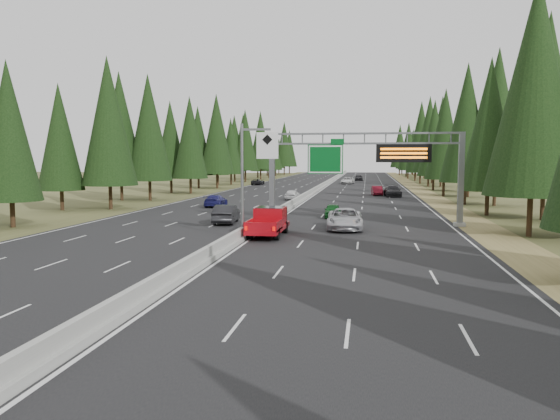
% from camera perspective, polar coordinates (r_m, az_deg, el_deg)
% --- Properties ---
extents(ground, '(400.00, 400.00, 0.00)m').
position_cam_1_polar(ground, '(15.70, -25.90, -16.49)').
color(ground, '#3C421F').
rests_on(ground, ground).
extents(road, '(32.00, 260.00, 0.08)m').
position_cam_1_polar(road, '(92.43, 3.78, 1.90)').
color(road, black).
rests_on(road, ground).
extents(shoulder_right, '(3.60, 260.00, 0.06)m').
position_cam_1_polar(shoulder_right, '(92.49, 14.83, 1.72)').
color(shoulder_right, olive).
rests_on(shoulder_right, ground).
extents(shoulder_left, '(3.60, 260.00, 0.06)m').
position_cam_1_polar(shoulder_left, '(95.73, -6.90, 1.99)').
color(shoulder_left, '#3C421F').
rests_on(shoulder_left, ground).
extents(median_barrier, '(0.70, 260.00, 0.85)m').
position_cam_1_polar(median_barrier, '(92.40, 3.78, 2.13)').
color(median_barrier, gray).
rests_on(median_barrier, road).
extents(sign_gantry, '(16.75, 0.98, 7.80)m').
position_cam_1_polar(sign_gantry, '(46.74, 9.58, 4.80)').
color(sign_gantry, slate).
rests_on(sign_gantry, road).
extents(hov_sign_pole, '(2.80, 0.50, 8.00)m').
position_cam_1_polar(hov_sign_pole, '(37.69, -3.12, 3.91)').
color(hov_sign_pole, slate).
rests_on(hov_sign_pole, road).
extents(tree_row_right, '(11.93, 241.88, 18.89)m').
position_cam_1_polar(tree_row_right, '(82.99, 18.61, 7.89)').
color(tree_row_right, black).
rests_on(tree_row_right, ground).
extents(tree_row_left, '(11.54, 244.08, 18.51)m').
position_cam_1_polar(tree_row_left, '(92.59, -10.15, 7.49)').
color(tree_row_left, black).
rests_on(tree_row_left, ground).
extents(silver_minivan, '(3.02, 6.09, 1.66)m').
position_cam_1_polar(silver_minivan, '(43.65, 6.79, -0.93)').
color(silver_minivan, '#B4B4B9').
rests_on(silver_minivan, road).
extents(red_pickup, '(2.24, 6.27, 2.04)m').
position_cam_1_polar(red_pickup, '(40.03, -1.11, -1.03)').
color(red_pickup, black).
rests_on(red_pickup, road).
extents(car_ahead_green, '(1.80, 3.99, 1.33)m').
position_cam_1_polar(car_ahead_green, '(52.19, 5.54, -0.06)').
color(car_ahead_green, '#13551D').
rests_on(car_ahead_green, road).
extents(car_ahead_dkred, '(1.86, 4.40, 1.41)m').
position_cam_1_polar(car_ahead_dkred, '(84.53, 10.11, 2.00)').
color(car_ahead_dkred, maroon).
rests_on(car_ahead_dkred, road).
extents(car_ahead_dkgrey, '(2.66, 5.73, 1.62)m').
position_cam_1_polar(car_ahead_dkgrey, '(82.38, 11.68, 1.96)').
color(car_ahead_dkgrey, black).
rests_on(car_ahead_dkgrey, road).
extents(car_ahead_white, '(2.91, 5.49, 1.47)m').
position_cam_1_polar(car_ahead_white, '(121.65, 7.07, 3.08)').
color(car_ahead_white, silver).
rests_on(car_ahead_white, road).
extents(car_ahead_far, '(2.06, 4.70, 1.58)m').
position_cam_1_polar(car_ahead_far, '(138.85, 8.24, 3.37)').
color(car_ahead_far, black).
rests_on(car_ahead_far, road).
extents(car_onc_near, '(2.18, 5.09, 1.63)m').
position_cam_1_polar(car_onc_near, '(47.58, -5.64, -0.41)').
color(car_onc_near, black).
rests_on(car_onc_near, road).
extents(car_onc_blue, '(2.07, 4.85, 1.39)m').
position_cam_1_polar(car_onc_blue, '(64.13, -6.73, 0.97)').
color(car_onc_blue, navy).
rests_on(car_onc_blue, road).
extents(car_onc_white, '(1.92, 4.22, 1.40)m').
position_cam_1_polar(car_onc_white, '(74.49, 1.32, 1.63)').
color(car_onc_white, silver).
rests_on(car_onc_white, road).
extents(car_onc_far, '(2.31, 4.73, 1.29)m').
position_cam_1_polar(car_onc_far, '(116.44, -2.33, 2.97)').
color(car_onc_far, black).
rests_on(car_onc_far, road).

